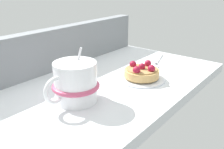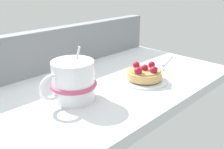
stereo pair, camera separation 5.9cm
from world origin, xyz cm
name	(u,v)px [view 1 (the left image)]	position (x,y,z in cm)	size (l,w,h in cm)	color
ground_plane	(102,87)	(0.00, 0.00, -1.32)	(69.30, 39.16, 2.63)	silver
window_rail_back	(55,49)	(0.00, 17.76, 5.88)	(67.91, 3.64, 11.77)	gray
dessert_plate	(141,78)	(7.96, -6.64, 0.40)	(12.18, 12.18, 0.85)	silver
raspberry_tart	(142,72)	(7.95, -6.66, 2.18)	(9.04, 9.04, 3.76)	tan
coffee_mug	(75,83)	(-11.16, -2.02, 4.26)	(13.38, 10.22, 11.52)	white
dessert_fork	(157,61)	(23.52, -2.81, 0.30)	(16.21, 6.70, 0.60)	silver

